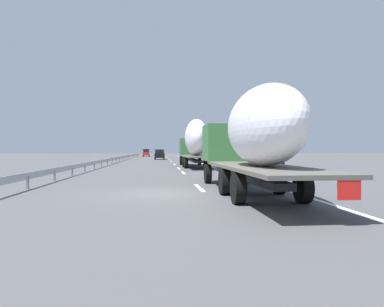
% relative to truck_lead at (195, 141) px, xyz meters
% --- Properties ---
extents(ground_plane, '(260.00, 260.00, 0.00)m').
position_rel_truck_lead_xyz_m(ground_plane, '(18.40, 3.60, -2.67)').
color(ground_plane, '#4C4C4F').
extents(lane_stripe_0, '(3.20, 0.20, 0.01)m').
position_rel_truck_lead_xyz_m(lane_stripe_0, '(-19.60, 1.80, -2.67)').
color(lane_stripe_0, white).
rests_on(lane_stripe_0, ground_plane).
extents(lane_stripe_1, '(3.20, 0.20, 0.01)m').
position_rel_truck_lead_xyz_m(lane_stripe_1, '(-8.68, 1.80, -2.67)').
color(lane_stripe_1, white).
rests_on(lane_stripe_1, ground_plane).
extents(lane_stripe_2, '(3.20, 0.20, 0.01)m').
position_rel_truck_lead_xyz_m(lane_stripe_2, '(-2.35, 1.80, -2.67)').
color(lane_stripe_2, white).
rests_on(lane_stripe_2, ground_plane).
extents(lane_stripe_3, '(3.20, 0.20, 0.01)m').
position_rel_truck_lead_xyz_m(lane_stripe_3, '(7.08, 1.80, -2.67)').
color(lane_stripe_3, white).
rests_on(lane_stripe_3, ground_plane).
extents(lane_stripe_4, '(3.20, 0.20, 0.01)m').
position_rel_truck_lead_xyz_m(lane_stripe_4, '(19.56, 1.80, -2.67)').
color(lane_stripe_4, white).
rests_on(lane_stripe_4, ground_plane).
extents(lane_stripe_5, '(3.20, 0.20, 0.01)m').
position_rel_truck_lead_xyz_m(lane_stripe_5, '(30.33, 1.80, -2.67)').
color(lane_stripe_5, white).
rests_on(lane_stripe_5, ground_plane).
extents(lane_stripe_6, '(3.20, 0.20, 0.01)m').
position_rel_truck_lead_xyz_m(lane_stripe_6, '(28.85, 1.80, -2.67)').
color(lane_stripe_6, white).
rests_on(lane_stripe_6, ground_plane).
extents(lane_stripe_7, '(3.20, 0.20, 0.01)m').
position_rel_truck_lead_xyz_m(lane_stripe_7, '(51.39, 1.80, -2.67)').
color(lane_stripe_7, white).
rests_on(lane_stripe_7, ground_plane).
extents(lane_stripe_8, '(3.20, 0.20, 0.01)m').
position_rel_truck_lead_xyz_m(lane_stripe_8, '(57.69, 1.80, -2.67)').
color(lane_stripe_8, white).
rests_on(lane_stripe_8, ground_plane).
extents(edge_line_right, '(110.00, 0.20, 0.01)m').
position_rel_truck_lead_xyz_m(edge_line_right, '(23.40, -1.90, -2.67)').
color(edge_line_right, white).
rests_on(edge_line_right, ground_plane).
extents(truck_lead, '(14.34, 2.55, 4.83)m').
position_rel_truck_lead_xyz_m(truck_lead, '(0.00, 0.00, 0.00)').
color(truck_lead, '#387038').
rests_on(truck_lead, ground_plane).
extents(truck_trailing, '(13.33, 2.55, 4.04)m').
position_rel_truck_lead_xyz_m(truck_trailing, '(-22.33, -0.00, -0.36)').
color(truck_trailing, '#387038').
rests_on(truck_trailing, ground_plane).
extents(car_white_van, '(4.00, 1.79, 1.77)m').
position_rel_truck_lead_xyz_m(car_white_van, '(49.57, 3.87, -1.77)').
color(car_white_van, white).
rests_on(car_white_van, ground_plane).
extents(car_silver_hatch, '(4.33, 1.85, 1.76)m').
position_rel_truck_lead_xyz_m(car_silver_hatch, '(69.86, 3.82, -1.77)').
color(car_silver_hatch, '#ADB2B7').
rests_on(car_silver_hatch, ground_plane).
extents(car_black_suv, '(4.50, 1.85, 1.86)m').
position_rel_truck_lead_xyz_m(car_black_suv, '(29.16, 3.61, -1.74)').
color(car_black_suv, black).
rests_on(car_black_suv, ground_plane).
extents(car_red_compact, '(4.12, 1.75, 1.98)m').
position_rel_truck_lead_xyz_m(car_red_compact, '(57.62, 7.07, -1.69)').
color(car_red_compact, red).
rests_on(car_red_compact, ground_plane).
extents(road_sign, '(0.10, 0.90, 3.40)m').
position_rel_truck_lead_xyz_m(road_sign, '(21.79, -3.10, -0.33)').
color(road_sign, gray).
rests_on(road_sign, ground_plane).
extents(tree_0, '(3.36, 3.36, 6.54)m').
position_rel_truck_lead_xyz_m(tree_0, '(4.13, -6.55, 1.57)').
color(tree_0, '#472D19').
rests_on(tree_0, ground_plane).
extents(tree_1, '(3.20, 3.20, 5.32)m').
position_rel_truck_lead_xyz_m(tree_1, '(65.52, -6.10, 0.65)').
color(tree_1, '#472D19').
rests_on(tree_1, ground_plane).
extents(tree_2, '(3.03, 3.03, 5.84)m').
position_rel_truck_lead_xyz_m(tree_2, '(-0.04, -9.29, 0.98)').
color(tree_2, '#472D19').
rests_on(tree_2, ground_plane).
extents(tree_3, '(3.89, 3.89, 6.70)m').
position_rel_truck_lead_xyz_m(tree_3, '(67.49, -7.48, 1.30)').
color(tree_3, '#472D19').
rests_on(tree_3, ground_plane).
extents(tree_4, '(3.61, 3.61, 5.46)m').
position_rel_truck_lead_xyz_m(tree_4, '(39.49, -8.65, 0.88)').
color(tree_4, '#472D19').
rests_on(tree_4, ground_plane).
extents(guardrail_median, '(94.00, 0.10, 0.76)m').
position_rel_truck_lead_xyz_m(guardrail_median, '(21.40, 9.60, -2.10)').
color(guardrail_median, '#9EA0A5').
rests_on(guardrail_median, ground_plane).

